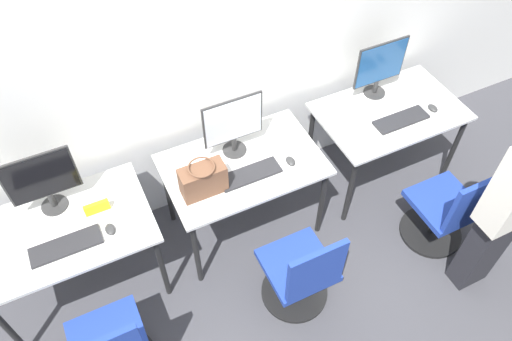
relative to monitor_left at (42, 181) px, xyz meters
name	(u,v)px	position (x,y,z in m)	size (l,w,h in m)	color
ground_plane	(264,258)	(1.25, -0.55, -1.00)	(20.00, 20.00, 0.00)	#3D3D42
wall_back	(210,47)	(1.25, 0.28, 0.40)	(12.00, 0.05, 2.80)	silver
desk_left	(65,236)	(0.00, -0.20, -0.34)	(1.10, 0.71, 0.74)	silver
monitor_left	(42,181)	(0.00, 0.00, 0.00)	(0.43, 0.17, 0.47)	#2D2D2D
keyboard_left	(66,246)	(0.00, -0.34, -0.25)	(0.43, 0.15, 0.02)	#262628
mouse_left	(110,229)	(0.27, -0.35, -0.24)	(0.06, 0.09, 0.03)	#333333
desk_center	(243,171)	(1.25, -0.20, -0.34)	(1.10, 0.71, 0.74)	silver
monitor_center	(233,124)	(1.25, -0.06, 0.00)	(0.43, 0.17, 0.47)	#2D2D2D
keyboard_center	(250,174)	(1.25, -0.32, -0.25)	(0.43, 0.15, 0.02)	#262628
mouse_center	(290,161)	(1.55, -0.34, -0.24)	(0.06, 0.09, 0.03)	#333333
office_chair_center	(301,275)	(1.32, -0.96, -0.65)	(0.48, 0.48, 0.86)	black
desk_right	(388,118)	(2.50, -0.20, -0.34)	(1.10, 0.71, 0.74)	silver
monitor_right	(380,67)	(2.50, 0.02, 0.00)	(0.43, 0.17, 0.47)	#2D2D2D
keyboard_right	(401,120)	(2.50, -0.33, -0.25)	(0.43, 0.15, 0.02)	#262628
mouse_right	(433,108)	(2.79, -0.33, -0.24)	(0.06, 0.09, 0.03)	#333333
office_chair_right	(447,212)	(2.54, -0.98, -0.65)	(0.48, 0.48, 0.86)	black
person_right	(510,206)	(2.54, -1.34, -0.12)	(0.36, 0.21, 1.61)	#232328
handbag	(203,180)	(0.92, -0.31, -0.14)	(0.30, 0.18, 0.25)	brown
placard_left	(97,207)	(0.24, -0.17, -0.22)	(0.16, 0.03, 0.08)	yellow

